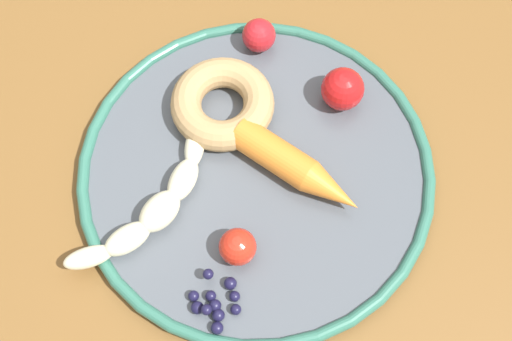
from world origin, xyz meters
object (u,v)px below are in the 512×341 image
(dining_table, at_px, (265,153))
(tomato_near, at_px, (259,35))
(plate, at_px, (256,172))
(donut, at_px, (222,104))
(banana, at_px, (154,207))
(carrot_orange, at_px, (297,169))
(blueberry_pile, at_px, (215,303))
(tomato_mid, at_px, (343,89))
(tomato_far, at_px, (238,247))

(dining_table, xyz_separation_m, tomato_near, (-0.06, -0.06, 0.12))
(plate, relative_size, donut, 3.37)
(dining_table, xyz_separation_m, banana, (0.15, -0.02, 0.11))
(carrot_orange, distance_m, donut, 0.10)
(plate, xyz_separation_m, banana, (0.09, -0.05, 0.02))
(plate, xyz_separation_m, donut, (-0.03, -0.07, 0.02))
(dining_table, relative_size, blueberry_pile, 23.38)
(carrot_orange, bearing_deg, blueberry_pile, 6.83)
(donut, height_order, tomato_near, tomato_near)
(plate, distance_m, blueberry_pile, 0.14)
(dining_table, relative_size, plate, 3.34)
(banana, relative_size, tomato_mid, 4.50)
(plate, height_order, tomato_far, tomato_far)
(banana, height_order, donut, donut)
(dining_table, xyz_separation_m, tomato_mid, (-0.06, 0.05, 0.12))
(dining_table, bearing_deg, banana, -6.48)
(tomato_mid, bearing_deg, blueberry_pile, 7.53)
(donut, distance_m, blueberry_pile, 0.20)
(banana, xyz_separation_m, carrot_orange, (-0.11, 0.08, 0.00))
(blueberry_pile, distance_m, tomato_far, 0.05)
(blueberry_pile, bearing_deg, tomato_mid, -172.47)
(plate, relative_size, tomato_near, 9.89)
(plate, bearing_deg, tomato_far, 26.37)
(dining_table, distance_m, blueberry_pile, 0.23)
(tomato_far, bearing_deg, blueberry_pile, 15.61)
(plate, relative_size, carrot_orange, 2.54)
(tomato_mid, bearing_deg, tomato_far, 5.34)
(carrot_orange, xyz_separation_m, tomato_far, (0.10, 0.00, 0.00))
(blueberry_pile, distance_m, tomato_mid, 0.25)
(carrot_orange, xyz_separation_m, tomato_near, (-0.10, -0.12, 0.00))
(banana, relative_size, tomato_near, 5.53)
(tomato_mid, xyz_separation_m, tomato_far, (0.19, 0.02, -0.00))
(banana, xyz_separation_m, blueberry_pile, (0.03, 0.10, -0.01))
(banana, distance_m, tomato_far, 0.09)
(dining_table, distance_m, tomato_far, 0.19)
(donut, bearing_deg, tomato_far, 44.06)
(dining_table, distance_m, tomato_near, 0.14)
(dining_table, height_order, banana, banana)
(donut, xyz_separation_m, tomato_far, (0.11, 0.11, 0.00))
(plate, xyz_separation_m, tomato_far, (0.08, 0.04, 0.02))
(donut, xyz_separation_m, tomato_mid, (-0.08, 0.09, 0.01))
(tomato_mid, bearing_deg, tomato_near, -91.23)
(blueberry_pile, xyz_separation_m, tomato_far, (-0.05, -0.01, 0.01))
(carrot_orange, bearing_deg, banana, -36.77)
(carrot_orange, height_order, tomato_mid, tomato_mid)
(dining_table, relative_size, tomato_near, 33.00)
(dining_table, relative_size, donut, 11.23)
(blueberry_pile, bearing_deg, banana, -108.61)
(carrot_orange, bearing_deg, plate, -60.28)
(carrot_orange, relative_size, donut, 1.33)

